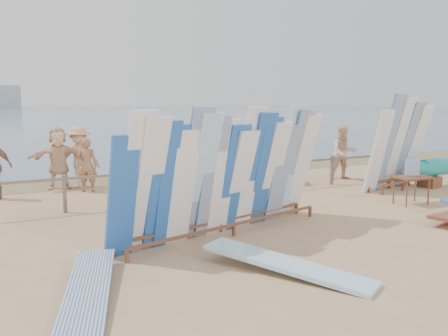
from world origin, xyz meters
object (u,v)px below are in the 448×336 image
beach_chair_left (207,184)px  beach_chair_right (213,180)px  beachgoer_11 (58,158)px  beachgoer_8 (344,152)px  beachgoer_3 (79,157)px  side_surfboard_rack (398,147)px  beachgoer_4 (189,156)px  vendor_table (411,189)px  flat_board_e (89,298)px  flat_board_a (287,274)px  beachgoer_2 (142,163)px  main_surfboard_rack (227,177)px  beachgoer_6 (251,159)px  beachgoer_1 (87,165)px  stroller (281,169)px

beach_chair_left → beach_chair_right: (0.50, 0.65, -0.03)m
beachgoer_11 → beachgoer_8: (8.61, -2.63, -0.02)m
beachgoer_3 → side_surfboard_rack: bearing=-7.9°
beachgoer_4 → vendor_table: bearing=-42.1°
flat_board_e → beachgoer_11: bearing=101.2°
beach_chair_left → beachgoer_3: 4.02m
flat_board_a → beachgoer_4: (1.74, 7.54, 0.91)m
beach_chair_right → beachgoer_2: beachgoer_2 is taller
main_surfboard_rack → beach_chair_right: 5.06m
beachgoer_4 → beachgoer_3: 3.28m
beachgoer_4 → beachgoer_8: beachgoer_4 is taller
vendor_table → beachgoer_6: beachgoer_6 is taller
flat_board_a → beachgoer_6: 8.08m
beachgoer_4 → beachgoer_3: bearing=166.5°
beachgoer_2 → beach_chair_right: bearing=46.7°
flat_board_e → beachgoer_3: 8.56m
flat_board_a → beachgoer_4: beachgoer_4 is taller
vendor_table → beachgoer_8: beachgoer_8 is taller
vendor_table → beachgoer_1: size_ratio=0.74×
flat_board_e → beachgoer_8: (9.59, 5.75, 0.90)m
stroller → beachgoer_8: (2.28, -0.32, 0.43)m
flat_board_a → beach_chair_right: size_ratio=3.26×
main_surfboard_rack → stroller: 6.03m
vendor_table → stroller: stroller is taller
beach_chair_left → beachgoer_1: 3.46m
beach_chair_right → flat_board_e: bearing=-125.3°
main_surfboard_rack → beachgoer_6: size_ratio=3.26×
side_surfboard_rack → vendor_table: 2.20m
stroller → beachgoer_11: 6.76m
beachgoer_11 → vendor_table: bearing=-35.7°
vendor_table → flat_board_a: 6.16m
flat_board_e → beachgoer_3: size_ratio=1.46×
beach_chair_left → main_surfboard_rack: bearing=-114.8°
beach_chair_right → stroller: 2.29m
beachgoer_6 → beachgoer_3: bearing=57.5°
beach_chair_left → beachgoer_2: bearing=128.2°
main_surfboard_rack → beachgoer_6: (3.47, 4.81, -0.36)m
beachgoer_11 → flat_board_a: bearing=-73.4°
flat_board_e → beachgoer_8: size_ratio=1.50×
stroller → beachgoer_11: size_ratio=0.64×
vendor_table → beachgoer_4: (-3.87, 5.02, 0.53)m
side_surfboard_rack → flat_board_e: bearing=-168.9°
vendor_table → beachgoer_3: size_ratio=0.62×
beachgoer_2 → beachgoer_11: (-2.18, 1.13, 0.15)m
beach_chair_right → beachgoer_1: 3.65m
side_surfboard_rack → beachgoer_11: size_ratio=1.52×
beach_chair_left → beachgoer_1: bearing=145.0°
beachgoer_1 → beachgoer_3: (-0.04, 0.87, 0.15)m
flat_board_e → beach_chair_right: size_ratio=3.26×
beachgoer_6 → beachgoer_11: bearing=59.1°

